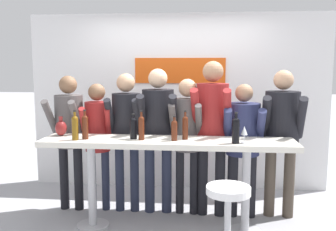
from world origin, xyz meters
TOP-DOWN VIEW (x-y plane):
  - ground_plane at (0.00, 0.00)m, footprint 40.00×40.00m
  - back_wall at (0.00, 1.53)m, footprint 4.32×0.12m
  - tasting_table at (-0.00, 0.00)m, footprint 2.72×0.52m
  - bar_stool at (0.61, -0.64)m, footprint 0.42×0.42m
  - person_far_left at (-1.26, 0.47)m, footprint 0.43×0.53m
  - person_left at (-0.90, 0.48)m, footprint 0.42×0.52m
  - person_center_left at (-0.55, 0.49)m, footprint 0.41×0.53m
  - person_center at (-0.16, 0.49)m, footprint 0.48×0.58m
  - person_center_right at (0.19, 0.47)m, footprint 0.39×0.51m
  - person_right at (0.48, 0.45)m, footprint 0.48×0.60m
  - person_far_right at (0.84, 0.44)m, footprint 0.48×0.54m
  - person_rightmost at (1.29, 0.49)m, footprint 0.52×0.61m
  - wine_bottle_0 at (-0.27, -0.04)m, footprint 0.06×0.06m
  - wine_bottle_1 at (0.71, -0.13)m, footprint 0.08×0.08m
  - wine_bottle_2 at (-0.88, -0.06)m, footprint 0.07×0.07m
  - wine_bottle_3 at (0.19, 0.03)m, footprint 0.06×0.06m
  - wine_bottle_4 at (0.08, -0.04)m, footprint 0.06×0.06m
  - wine_bottle_5 at (-0.97, -0.11)m, footprint 0.07×0.07m
  - wine_bottle_6 at (-0.37, 0.01)m, footprint 0.08×0.08m
  - wine_glass_0 at (0.80, -0.11)m, footprint 0.07×0.07m
  - decorative_vase at (-1.22, 0.11)m, footprint 0.13×0.13m

SIDE VIEW (x-z plane):
  - ground_plane at x=0.00m, z-range 0.00..0.00m
  - bar_stool at x=0.61m, z-range 0.12..0.84m
  - tasting_table at x=0.00m, z-range 0.35..1.36m
  - person_far_right at x=0.84m, z-range 0.18..1.77m
  - person_left at x=-0.90m, z-range 0.20..1.78m
  - person_center_right at x=0.19m, z-range 0.21..1.85m
  - person_far_left at x=-1.26m, z-range 0.20..1.88m
  - person_center_left at x=-0.55m, z-range 0.21..1.91m
  - person_rightmost at x=1.29m, z-range 0.20..1.95m
  - person_center at x=-0.16m, z-range 0.21..1.97m
  - decorative_vase at x=-1.22m, z-range 0.99..1.21m
  - wine_bottle_4 at x=0.08m, z-range 1.00..1.26m
  - wine_glass_0 at x=0.80m, z-range 1.05..1.22m
  - wine_bottle_6 at x=-0.37m, z-range 1.00..1.28m
  - wine_bottle_3 at x=0.19m, z-range 0.99..1.31m
  - person_right at x=0.48m, z-range 0.23..2.08m
  - wine_bottle_0 at x=-0.27m, z-range 0.99..1.31m
  - wine_bottle_5 at x=-0.97m, z-range 1.00..1.31m
  - wine_bottle_2 at x=-0.88m, z-range 0.99..1.32m
  - wine_bottle_1 at x=0.71m, z-range 1.00..1.32m
  - back_wall at x=0.00m, z-range 0.00..2.54m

